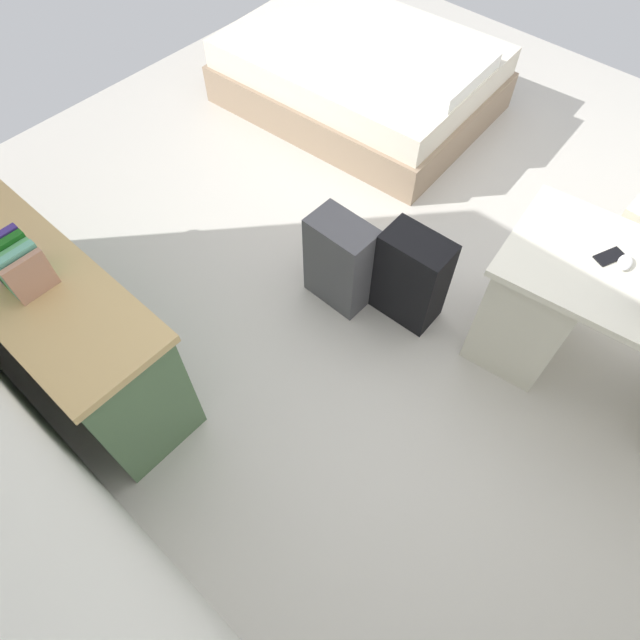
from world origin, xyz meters
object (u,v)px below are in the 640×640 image
(credenza, at_px, (41,306))
(bed, at_px, (361,76))
(desk, at_px, (636,341))
(cell_phone_by_mouse, at_px, (610,257))
(suitcase_spare_grey, at_px, (340,262))
(suitcase_black, at_px, (411,278))
(computer_mouse, at_px, (625,262))

(credenza, distance_m, bed, 2.80)
(desk, bearing_deg, credenza, 38.04)
(desk, height_order, credenza, credenza)
(cell_phone_by_mouse, bearing_deg, desk, -159.53)
(suitcase_spare_grey, relative_size, cell_phone_by_mouse, 4.13)
(cell_phone_by_mouse, bearing_deg, credenza, 65.21)
(bed, bearing_deg, credenza, 94.93)
(credenza, xyz_separation_m, cell_phone_by_mouse, (-1.96, -1.79, 0.35))
(credenza, bearing_deg, cell_phone_by_mouse, -137.64)
(suitcase_black, distance_m, suitcase_spare_grey, 0.40)
(suitcase_black, bearing_deg, credenza, 48.12)
(desk, distance_m, bed, 2.71)
(suitcase_black, bearing_deg, cell_phone_by_mouse, -157.64)
(cell_phone_by_mouse, bearing_deg, computer_mouse, -155.38)
(credenza, xyz_separation_m, suitcase_black, (-1.21, -1.45, -0.11))
(bed, bearing_deg, desk, 158.08)
(credenza, height_order, computer_mouse, credenza)
(credenza, height_order, suitcase_black, credenza)
(suitcase_black, xyz_separation_m, computer_mouse, (-0.82, -0.34, 0.47))
(suitcase_spare_grey, distance_m, cell_phone_by_mouse, 1.31)
(suitcase_spare_grey, bearing_deg, computer_mouse, -156.00)
(bed, xyz_separation_m, suitcase_spare_grey, (-1.09, 1.51, 0.04))
(desk, distance_m, computer_mouse, 0.44)
(desk, relative_size, suitcase_black, 2.65)
(computer_mouse, bearing_deg, suitcase_spare_grey, 16.47)
(cell_phone_by_mouse, bearing_deg, suitcase_spare_grey, 47.47)
(credenza, xyz_separation_m, suitcase_spare_grey, (-0.85, -1.28, -0.12))
(bed, distance_m, suitcase_black, 1.97)
(desk, distance_m, suitcase_black, 1.11)
(suitcase_black, relative_size, suitcase_spare_grey, 1.02)
(suitcase_black, xyz_separation_m, suitcase_spare_grey, (0.36, 0.17, -0.00))
(bed, height_order, computer_mouse, computer_mouse)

